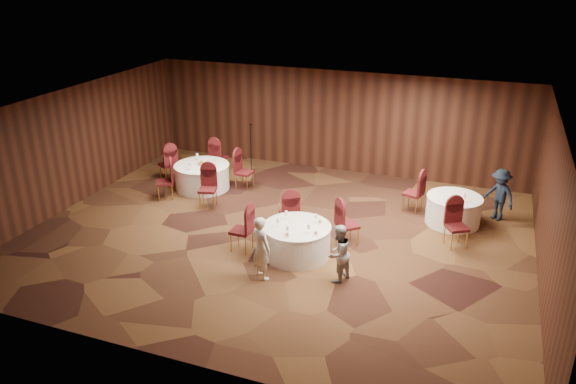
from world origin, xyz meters
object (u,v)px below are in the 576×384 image
(mic_stand, at_px, (251,158))
(woman_a, at_px, (261,248))
(woman_b, at_px, (338,253))
(table_left, at_px, (202,176))
(table_right, at_px, (453,210))
(table_main, at_px, (297,240))
(man_c, at_px, (499,195))

(mic_stand, height_order, woman_a, mic_stand)
(woman_b, bearing_deg, mic_stand, -119.47)
(mic_stand, bearing_deg, woman_b, -50.78)
(table_left, bearing_deg, woman_a, -48.10)
(table_left, distance_m, mic_stand, 1.98)
(table_left, height_order, woman_a, woman_a)
(table_right, distance_m, woman_b, 4.25)
(table_main, relative_size, table_right, 1.12)
(table_main, xyz_separation_m, woman_b, (1.19, -0.74, 0.27))
(table_left, bearing_deg, table_right, 1.19)
(table_left, relative_size, woman_b, 1.26)
(woman_a, height_order, woman_b, woman_a)
(table_left, height_order, woman_b, woman_b)
(table_right, xyz_separation_m, woman_a, (-3.58, -4.20, 0.34))
(table_left, distance_m, woman_a, 5.45)
(woman_b, bearing_deg, table_main, -100.45)
(table_main, bearing_deg, woman_a, -106.98)
(table_right, bearing_deg, mic_stand, 165.43)
(woman_a, xyz_separation_m, man_c, (4.64, 4.86, -0.02))
(table_left, bearing_deg, woman_b, -34.64)
(table_main, bearing_deg, mic_stand, 124.61)
(man_c, bearing_deg, woman_a, -94.45)
(table_left, xyz_separation_m, mic_stand, (0.77, 1.82, 0.08))
(table_main, distance_m, table_left, 4.91)
(table_right, distance_m, mic_stand, 6.65)
(man_c, bearing_deg, woman_b, -85.83)
(table_main, relative_size, mic_stand, 1.00)
(mic_stand, height_order, woman_b, mic_stand)
(table_main, xyz_separation_m, woman_a, (-0.37, -1.20, 0.34))
(mic_stand, relative_size, woman_b, 1.22)
(woman_a, distance_m, man_c, 6.72)
(table_main, distance_m, woman_b, 1.43)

